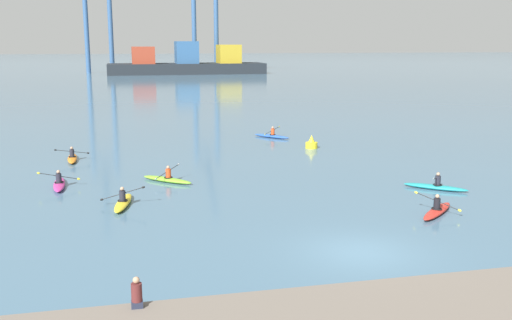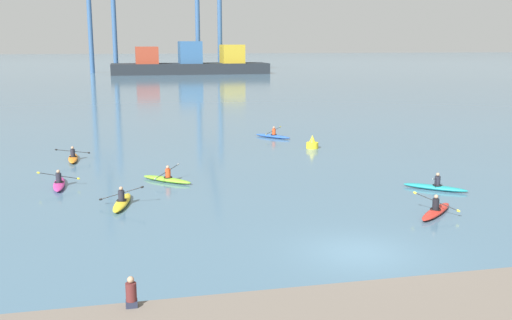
{
  "view_description": "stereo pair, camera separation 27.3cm",
  "coord_description": "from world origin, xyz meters",
  "views": [
    {
      "loc": [
        -8.5,
        -19.37,
        7.77
      ],
      "look_at": [
        -0.62,
        15.16,
        0.6
      ],
      "focal_mm": 40.84,
      "sensor_mm": 36.0,
      "label": 1
    },
    {
      "loc": [
        -8.23,
        -19.43,
        7.77
      ],
      "look_at": [
        -0.62,
        15.16,
        0.6
      ],
      "focal_mm": 40.84,
      "sensor_mm": 36.0,
      "label": 2
    }
  ],
  "objects": [
    {
      "name": "channel_buoy",
      "position": [
        5.08,
        21.47,
        0.36
      ],
      "size": [
        0.9,
        0.9,
        1.0
      ],
      "color": "yellow",
      "rests_on": "ground"
    },
    {
      "name": "container_barge",
      "position": [
        7.56,
        128.58,
        2.59
      ],
      "size": [
        38.88,
        10.23,
        8.04
      ],
      "color": "#1E2328",
      "rests_on": "ground"
    },
    {
      "name": "kayak_red",
      "position": [
        5.4,
        3.96,
        0.17
      ],
      "size": [
        2.91,
        2.75,
        0.95
      ],
      "color": "red",
      "rests_on": "ground"
    },
    {
      "name": "kayak_teal",
      "position": [
        7.69,
        8.09,
        0.17
      ],
      "size": [
        2.98,
        2.66,
        0.95
      ],
      "color": "teal",
      "rests_on": "ground"
    },
    {
      "name": "ground_plane",
      "position": [
        0.0,
        0.0,
        0.0
      ],
      "size": [
        800.0,
        800.0,
        0.0
      ],
      "primitive_type": "plane",
      "color": "#476B84"
    },
    {
      "name": "kayak_yellow",
      "position": [
        -8.73,
        8.63,
        0.17
      ],
      "size": [
        2.19,
        3.45,
        0.98
      ],
      "color": "yellow",
      "rests_on": "ground"
    },
    {
      "name": "kayak_orange",
      "position": [
        -12.01,
        20.68,
        0.17
      ],
      "size": [
        2.27,
        3.43,
        0.95
      ],
      "color": "orange",
      "rests_on": "ground"
    },
    {
      "name": "seated_onlooker",
      "position": [
        -8.38,
        -4.02,
        0.96
      ],
      "size": [
        0.32,
        0.3,
        0.9
      ],
      "color": "#23283D",
      "rests_on": "stone_quay"
    },
    {
      "name": "kayak_magenta",
      "position": [
        -12.13,
        13.24,
        0.17
      ],
      "size": [
        2.25,
        3.43,
        0.95
      ],
      "color": "#C13384",
      "rests_on": "ground"
    },
    {
      "name": "kayak_lime",
      "position": [
        -6.27,
        13.06,
        0.17
      ],
      "size": [
        2.88,
        2.77,
        0.95
      ],
      "color": "#7ABC2D",
      "rests_on": "ground"
    },
    {
      "name": "kayak_blue",
      "position": [
        3.4,
        26.86,
        0.17
      ],
      "size": [
        2.69,
        2.96,
        0.95
      ],
      "color": "#2856B2",
      "rests_on": "ground"
    },
    {
      "name": "gantry_crane_west_mid",
      "position": [
        13.1,
        133.97,
        17.25
      ],
      "size": [
        6.99,
        19.83,
        35.55
      ],
      "color": "#335684",
      "rests_on": "ground"
    }
  ]
}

